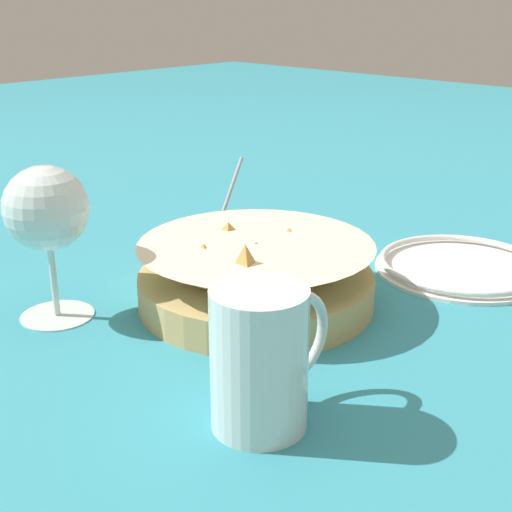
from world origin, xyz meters
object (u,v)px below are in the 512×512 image
Objects in this scene: sauce_cup at (222,234)px; beer_mug at (261,363)px; food_basket at (254,276)px; wine_glass at (47,213)px; side_plate at (461,266)px.

beer_mug is (-0.27, -0.33, 0.04)m from sauce_cup.
food_basket is 2.13× the size of beer_mug.
sauce_cup is (0.10, 0.16, -0.01)m from food_basket.
sauce_cup is 0.42m from beer_mug.
beer_mug is at bearing -129.36° from sauce_cup.
wine_glass reaches higher than food_basket.
beer_mug is at bearing -134.83° from food_basket.
food_basket is 0.23m from beer_mug.
sauce_cup is at bearing 50.64° from beer_mug.
food_basket is at bearing -122.69° from sauce_cup.
side_plate is (0.14, -0.28, -0.01)m from sauce_cup.
sauce_cup is 0.97× the size of beer_mug.
beer_mug reaches higher than food_basket.
beer_mug is 0.42m from side_plate.
food_basket is 2.19× the size of sauce_cup.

